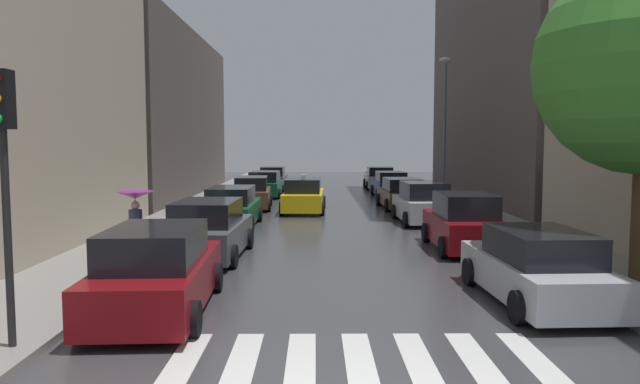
{
  "coord_description": "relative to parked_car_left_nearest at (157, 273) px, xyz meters",
  "views": [
    {
      "loc": [
        -0.67,
        -6.47,
        3.35
      ],
      "look_at": [
        -0.49,
        17.5,
        1.32
      ],
      "focal_mm": 32.85,
      "sensor_mm": 36.0,
      "label": 1
    }
  ],
  "objects": [
    {
      "name": "pedestrian_foreground",
      "position": [
        -1.84,
        4.64,
        0.72
      ],
      "size": [
        1.03,
        1.03,
        1.87
      ],
      "rotation": [
        0.0,
        0.0,
        1.87
      ],
      "color": "#38513D",
      "rests_on": "sidewalk_left"
    },
    {
      "name": "parked_car_right_second",
      "position": [
        7.73,
        6.74,
        0.02
      ],
      "size": [
        2.04,
        4.19,
        1.78
      ],
      "rotation": [
        0.0,
        0.0,
        1.57
      ],
      "color": "maroon",
      "rests_on": "ground"
    },
    {
      "name": "parked_car_left_fourth",
      "position": [
        -0.12,
        18.25,
        -0.04
      ],
      "size": [
        2.15,
        4.41,
        1.63
      ],
      "rotation": [
        0.0,
        0.0,
        1.62
      ],
      "color": "brown",
      "rests_on": "ground"
    },
    {
      "name": "parked_car_right_fifth",
      "position": [
        7.72,
        24.49,
        -0.06
      ],
      "size": [
        2.12,
        4.4,
        1.58
      ],
      "rotation": [
        0.0,
        0.0,
        1.58
      ],
      "color": "navy",
      "rests_on": "ground"
    },
    {
      "name": "parked_car_left_third",
      "position": [
        -0.2,
        11.68,
        -0.05
      ],
      "size": [
        2.07,
        4.78,
        1.62
      ],
      "rotation": [
        0.0,
        0.0,
        1.56
      ],
      "color": "#0C4C2D",
      "rests_on": "ground"
    },
    {
      "name": "lamp_post_right",
      "position": [
        9.33,
        17.01,
        3.52
      ],
      "size": [
        0.6,
        0.28,
        7.27
      ],
      "color": "#595B60",
      "rests_on": "sidewalk_right"
    },
    {
      "name": "crosswalk_stripes",
      "position": [
        3.78,
        -2.43,
        -0.8
      ],
      "size": [
        5.85,
        2.2,
        0.01
      ],
      "color": "silver",
      "rests_on": "ground"
    },
    {
      "name": "parked_car_left_second",
      "position": [
        -0.0,
        5.51,
        -0.02
      ],
      "size": [
        2.24,
        4.52,
        1.69
      ],
      "rotation": [
        0.0,
        0.0,
        1.54
      ],
      "color": "#474C51",
      "rests_on": "ground"
    },
    {
      "name": "parked_car_right_sixth",
      "position": [
        7.75,
        30.98,
        -0.06
      ],
      "size": [
        2.2,
        4.08,
        1.59
      ],
      "rotation": [
        0.0,
        0.0,
        1.56
      ],
      "color": "#B2B7BF",
      "rests_on": "ground"
    },
    {
      "name": "taxi_midroad",
      "position": [
        2.53,
        16.85,
        -0.04
      ],
      "size": [
        2.19,
        4.65,
        1.81
      ],
      "rotation": [
        0.0,
        0.0,
        1.54
      ],
      "color": "yellow",
      "rests_on": "ground"
    },
    {
      "name": "ground_plane",
      "position": [
        3.78,
        19.16,
        -0.82
      ],
      "size": [
        28.0,
        72.0,
        0.04
      ],
      "primitive_type": "cube",
      "color": "#3B3B3D"
    },
    {
      "name": "parked_car_left_nearest",
      "position": [
        0.0,
        0.0,
        0.0
      ],
      "size": [
        2.26,
        4.82,
        1.72
      ],
      "rotation": [
        0.0,
        0.0,
        1.61
      ],
      "color": "maroon",
      "rests_on": "ground"
    },
    {
      "name": "parked_car_left_sixth",
      "position": [
        0.06,
        30.53,
        -0.04
      ],
      "size": [
        2.07,
        4.29,
        1.63
      ],
      "rotation": [
        0.0,
        0.0,
        1.55
      ],
      "color": "#474C51",
      "rests_on": "ground"
    },
    {
      "name": "sidewalk_left",
      "position": [
        -2.72,
        19.16,
        -0.73
      ],
      "size": [
        3.0,
        72.0,
        0.15
      ],
      "primitive_type": "cube",
      "color": "gray",
      "rests_on": "ground"
    },
    {
      "name": "traffic_light_left_corner",
      "position": [
        -1.67,
        -2.33,
        2.48
      ],
      "size": [
        0.3,
        0.42,
        4.3
      ],
      "color": "black",
      "rests_on": "sidewalk_left"
    },
    {
      "name": "parked_car_right_fourth",
      "position": [
        7.48,
        18.23,
        -0.07
      ],
      "size": [
        2.24,
        4.51,
        1.55
      ],
      "rotation": [
        0.0,
        0.0,
        1.61
      ],
      "color": "brown",
      "rests_on": "ground"
    },
    {
      "name": "parked_car_right_nearest",
      "position": [
        7.72,
        0.66,
        -0.07
      ],
      "size": [
        2.21,
        4.58,
        1.56
      ],
      "rotation": [
        0.0,
        0.0,
        1.61
      ],
      "color": "#B2B7BF",
      "rests_on": "ground"
    },
    {
      "name": "parked_car_right_third",
      "position": [
        7.57,
        12.82,
        -0.0
      ],
      "size": [
        2.21,
        4.09,
        1.72
      ],
      "rotation": [
        0.0,
        0.0,
        1.61
      ],
      "color": "#B2B7BF",
      "rests_on": "ground"
    },
    {
      "name": "building_left_mid",
      "position": [
        -7.22,
        25.38,
        4.24
      ],
      "size": [
        6.0,
        20.96,
        10.09
      ],
      "primitive_type": "cube",
      "color": "#564C47",
      "rests_on": "ground"
    },
    {
      "name": "parked_car_left_fifth",
      "position": [
        -0.01,
        24.67,
        -0.05
      ],
      "size": [
        2.23,
        4.5,
        1.59
      ],
      "rotation": [
        0.0,
        0.0,
        1.54
      ],
      "color": "#0C4C2D",
      "rests_on": "ground"
    },
    {
      "name": "sidewalk_right",
      "position": [
        10.28,
        19.16,
        -0.73
      ],
      "size": [
        3.0,
        72.0,
        0.15
      ],
      "primitive_type": "cube",
      "color": "gray",
      "rests_on": "ground"
    }
  ]
}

